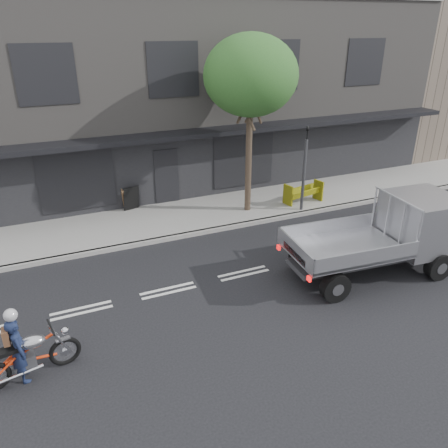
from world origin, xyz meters
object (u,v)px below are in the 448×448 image
(motorcycle, at_px, (29,355))
(sandwich_board, at_px, (131,198))
(rider, at_px, (19,350))
(construction_barrier, at_px, (306,194))
(street_tree, at_px, (251,76))
(traffic_light_pole, at_px, (304,174))
(flatbed_ute, at_px, (408,227))

(motorcycle, bearing_deg, sandwich_board, 54.11)
(rider, distance_m, construction_barrier, 12.34)
(construction_barrier, bearing_deg, sandwich_board, 161.64)
(rider, bearing_deg, street_tree, -62.96)
(traffic_light_pole, bearing_deg, flatbed_ute, -84.09)
(street_tree, height_order, traffic_light_pole, street_tree)
(flatbed_ute, relative_size, construction_barrier, 3.38)
(sandwich_board, bearing_deg, flatbed_ute, -61.14)
(motorcycle, distance_m, rider, 0.24)
(street_tree, xyz_separation_m, rider, (-8.41, -6.24, -4.51))
(motorcycle, relative_size, construction_barrier, 1.35)
(sandwich_board, bearing_deg, construction_barrier, -31.31)
(motorcycle, height_order, construction_barrier, motorcycle)
(street_tree, distance_m, construction_barrier, 5.32)
(construction_barrier, xyz_separation_m, sandwich_board, (-6.76, 2.24, 0.06))
(flatbed_ute, height_order, construction_barrier, flatbed_ute)
(sandwich_board, bearing_deg, motorcycle, -129.30)
(construction_barrier, bearing_deg, street_tree, 169.88)
(motorcycle, height_order, flatbed_ute, flatbed_ute)
(traffic_light_pole, xyz_separation_m, motorcycle, (-10.26, -5.39, -1.08))
(rider, bearing_deg, motorcycle, -99.49)
(construction_barrier, bearing_deg, flatbed_ute, -89.69)
(street_tree, relative_size, sandwich_board, 6.74)
(traffic_light_pole, bearing_deg, motorcycle, -152.28)
(rider, bearing_deg, construction_barrier, -71.51)
(rider, height_order, construction_barrier, rider)
(traffic_light_pole, distance_m, flatbed_ute, 4.98)
(traffic_light_pole, relative_size, sandwich_board, 3.50)
(traffic_light_pole, bearing_deg, rider, -152.62)
(traffic_light_pole, xyz_separation_m, rider, (-10.41, -5.39, -0.89))
(rider, distance_m, flatbed_ute, 10.95)
(flatbed_ute, bearing_deg, street_tree, 118.18)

